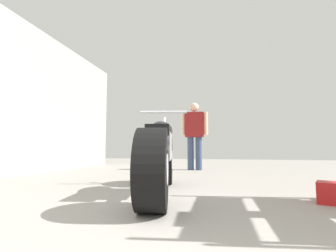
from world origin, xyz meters
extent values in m
plane|color=gray|center=(0.00, 3.21, 0.00)|extent=(15.39, 15.39, 0.00)
cube|color=#A3A099|center=(-2.94, 3.21, 1.45)|extent=(0.08, 7.06, 2.90)
cylinder|color=black|center=(-0.16, 2.98, 0.34)|extent=(0.34, 0.71, 0.68)
cylinder|color=silver|center=(-0.16, 2.98, 0.34)|extent=(0.28, 0.29, 0.26)
cylinder|color=black|center=(0.09, 1.46, 0.34)|extent=(0.34, 0.71, 0.68)
cylinder|color=silver|center=(0.09, 1.46, 0.34)|extent=(0.28, 0.29, 0.26)
cube|color=silver|center=(-0.04, 2.22, 0.53)|extent=(0.36, 0.71, 0.30)
ellipsoid|color=black|center=(-0.07, 2.45, 0.72)|extent=(0.36, 0.59, 0.23)
cube|color=black|center=(0.00, 2.03, 0.69)|extent=(0.31, 0.54, 0.11)
ellipsoid|color=black|center=(0.08, 1.51, 0.55)|extent=(0.35, 0.51, 0.25)
cylinder|color=silver|center=(-0.15, 2.94, 0.66)|extent=(0.10, 0.27, 0.62)
cylinder|color=silver|center=(-0.15, 2.89, 1.02)|extent=(0.66, 0.15, 0.04)
cylinder|color=silver|center=(-0.13, 1.88, 0.24)|extent=(0.19, 0.59, 0.10)
cylinder|color=#384766|center=(-0.05, 5.33, 0.38)|extent=(0.15, 0.15, 0.77)
cylinder|color=#384766|center=(0.14, 5.34, 0.38)|extent=(0.15, 0.15, 0.77)
cube|color=maroon|center=(0.05, 5.34, 1.06)|extent=(0.43, 0.24, 0.59)
cylinder|color=beige|center=(-0.21, 5.33, 1.08)|extent=(0.11, 0.11, 0.54)
cylinder|color=beige|center=(0.31, 5.34, 1.08)|extent=(0.11, 0.11, 0.54)
sphere|color=beige|center=(0.05, 5.34, 1.48)|extent=(0.21, 0.21, 0.21)
camera|label=1|loc=(0.63, -0.49, 0.51)|focal=26.38mm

